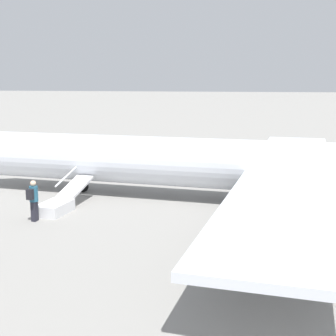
% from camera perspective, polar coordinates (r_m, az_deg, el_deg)
% --- Properties ---
extents(ground_plane, '(600.00, 600.00, 0.00)m').
position_cam_1_polar(ground_plane, '(22.79, 10.90, -4.40)').
color(ground_plane, gray).
extents(airplane_main, '(34.19, 26.29, 6.37)m').
position_cam_1_polar(airplane_main, '(22.32, 13.50, 0.18)').
color(airplane_main, silver).
rests_on(airplane_main, ground).
extents(boarding_stairs, '(1.13, 4.03, 1.62)m').
position_cam_1_polar(boarding_stairs, '(21.71, -13.15, -4.22)').
color(boarding_stairs, silver).
rests_on(boarding_stairs, ground).
extents(passenger, '(0.36, 0.54, 1.74)m').
position_cam_1_polar(passenger, '(20.27, -16.09, -3.53)').
color(passenger, '#23232D').
rests_on(passenger, ground).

